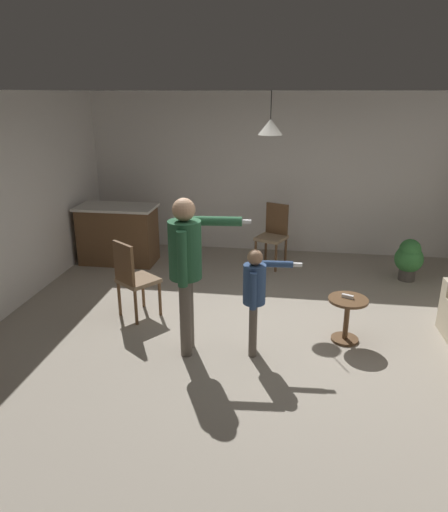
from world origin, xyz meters
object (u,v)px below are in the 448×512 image
object	(u,v)px
kitchen_counter	(118,234)
side_table_by_couch	(347,314)
spare_remote_on_table	(348,296)
dining_chair_near_wall	(273,233)
person_adult	(187,260)
potted_plant_corner	(409,258)
dining_chair_by_counter	(133,277)
person_child	(255,291)

from	to	relation	value
kitchen_counter	side_table_by_couch	xyz separation A→B (m)	(3.46, -2.13, -0.15)
spare_remote_on_table	dining_chair_near_wall	bearing A→B (deg)	111.74
side_table_by_couch	person_adult	size ratio (longest dim) A/B	0.31
dining_chair_near_wall	potted_plant_corner	bearing A→B (deg)	-166.53
dining_chair_by_counter	potted_plant_corner	size ratio (longest dim) A/B	1.57
dining_chair_by_counter	spare_remote_on_table	xyz separation A→B (m)	(2.54, -0.19, -0.01)
kitchen_counter	potted_plant_corner	xyz separation A→B (m)	(4.55, -0.13, -0.13)
person_adult	potted_plant_corner	xyz separation A→B (m)	(2.80, 2.48, -0.70)
person_child	dining_chair_by_counter	xyz separation A→B (m)	(-1.54, 0.63, -0.19)
person_child	dining_chair_by_counter	world-z (taller)	person_child
person_adult	spare_remote_on_table	world-z (taller)	person_adult
side_table_by_couch	dining_chair_near_wall	world-z (taller)	dining_chair_near_wall
person_child	dining_chair_by_counter	bearing A→B (deg)	-115.69
dining_chair_by_counter	dining_chair_near_wall	size ratio (longest dim) A/B	1.00
kitchen_counter	spare_remote_on_table	distance (m)	4.05
person_adult	dining_chair_by_counter	distance (m)	1.20
kitchen_counter	person_adult	size ratio (longest dim) A/B	0.74
kitchen_counter	person_adult	distance (m)	3.19
dining_chair_by_counter	potted_plant_corner	distance (m)	4.06
dining_chair_by_counter	potted_plant_corner	xyz separation A→B (m)	(3.64, 1.79, -0.19)
person_adult	person_child	world-z (taller)	person_adult
dining_chair_near_wall	dining_chair_by_counter	bearing A→B (deg)	76.66
kitchen_counter	person_adult	world-z (taller)	person_adult
person_child	dining_chair_near_wall	size ratio (longest dim) A/B	1.18
potted_plant_corner	person_adult	bearing A→B (deg)	-138.48
spare_remote_on_table	kitchen_counter	bearing A→B (deg)	148.56
kitchen_counter	person_child	size ratio (longest dim) A/B	1.07
person_adult	potted_plant_corner	bearing A→B (deg)	126.82
potted_plant_corner	spare_remote_on_table	distance (m)	2.28
dining_chair_by_counter	person_child	bearing A→B (deg)	14.45
dining_chair_near_wall	potted_plant_corner	distance (m)	2.07
kitchen_counter	spare_remote_on_table	bearing A→B (deg)	-31.44
dining_chair_near_wall	spare_remote_on_table	bearing A→B (deg)	135.16
dining_chair_by_counter	potted_plant_corner	bearing A→B (deg)	63.01
dining_chair_near_wall	person_adult	bearing A→B (deg)	98.29
spare_remote_on_table	person_child	bearing A→B (deg)	-156.08
dining_chair_by_counter	person_adult	bearing A→B (deg)	-2.42
dining_chair_by_counter	side_table_by_couch	bearing A→B (deg)	32.01
spare_remote_on_table	dining_chair_by_counter	bearing A→B (deg)	175.68
side_table_by_couch	potted_plant_corner	distance (m)	2.28
person_child	potted_plant_corner	xyz separation A→B (m)	(2.10, 2.43, -0.38)
person_adult	dining_chair_near_wall	distance (m)	2.98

